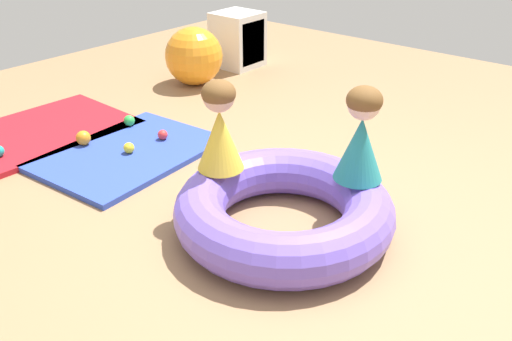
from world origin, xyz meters
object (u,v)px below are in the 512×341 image
(inflatable_cushion, at_px, (284,210))
(play_ball_green, at_px, (129,121))
(exercise_ball_large, at_px, (194,56))
(play_ball_red, at_px, (163,135))
(play_ball_orange, at_px, (83,138))
(storage_cube, at_px, (239,40))
(child_in_yellow, at_px, (220,127))
(play_ball_yellow, at_px, (129,148))
(child_in_teal, at_px, (361,135))

(inflatable_cushion, bearing_deg, play_ball_green, 78.72)
(exercise_ball_large, bearing_deg, play_ball_red, -144.41)
(play_ball_orange, xyz_separation_m, storage_cube, (2.29, 0.50, 0.19))
(inflatable_cushion, relative_size, play_ball_green, 14.06)
(child_in_yellow, relative_size, storage_cube, 0.94)
(inflatable_cushion, bearing_deg, child_in_yellow, 96.44)
(storage_cube, bearing_deg, child_in_yellow, -140.70)
(play_ball_yellow, bearing_deg, play_ball_green, 51.00)
(play_ball_orange, xyz_separation_m, play_ball_yellow, (0.12, -0.36, -0.01))
(play_ball_red, bearing_deg, storage_cube, 25.11)
(child_in_yellow, xyz_separation_m, storage_cube, (2.26, 1.85, -0.26))
(play_ball_red, xyz_separation_m, play_ball_yellow, (-0.31, 0.01, 0.00))
(child_in_teal, relative_size, play_ball_green, 6.16)
(play_ball_green, bearing_deg, play_ball_yellow, -129.00)
(inflatable_cushion, height_order, storage_cube, storage_cube)
(play_ball_red, distance_m, exercise_ball_large, 1.41)
(inflatable_cushion, distance_m, play_ball_orange, 1.78)
(play_ball_orange, bearing_deg, child_in_yellow, -88.62)
(play_ball_green, distance_m, play_ball_red, 0.40)
(child_in_yellow, xyz_separation_m, play_ball_orange, (-0.03, 1.35, -0.45))
(child_in_teal, bearing_deg, play_ball_green, -142.80)
(exercise_ball_large, bearing_deg, storage_cube, 4.43)
(play_ball_yellow, bearing_deg, child_in_teal, -79.52)
(play_ball_green, relative_size, play_ball_red, 1.16)
(exercise_ball_large, xyz_separation_m, storage_cube, (0.72, 0.06, 0.00))
(child_in_yellow, bearing_deg, play_ball_red, 73.90)
(play_ball_yellow, bearing_deg, exercise_ball_large, 29.13)
(play_ball_red, relative_size, storage_cube, 0.13)
(inflatable_cushion, height_order, play_ball_yellow, inflatable_cushion)
(child_in_teal, height_order, exercise_ball_large, child_in_teal)
(child_in_yellow, height_order, play_ball_red, child_in_yellow)
(play_ball_red, bearing_deg, play_ball_yellow, 178.54)
(inflatable_cushion, xyz_separation_m, child_in_teal, (0.35, -0.24, 0.40))
(child_in_teal, xyz_separation_m, play_ball_yellow, (-0.31, 1.65, -0.47))
(inflatable_cushion, xyz_separation_m, storage_cube, (2.21, 2.27, 0.14))
(play_ball_orange, height_order, exercise_ball_large, exercise_ball_large)
(play_ball_green, bearing_deg, inflatable_cushion, -101.28)
(play_ball_orange, height_order, storage_cube, storage_cube)
(child_in_teal, relative_size, exercise_ball_large, 0.97)
(play_ball_yellow, bearing_deg, play_ball_red, -1.46)
(child_in_yellow, distance_m, storage_cube, 2.93)
(play_ball_orange, bearing_deg, exercise_ball_large, 15.72)
(play_ball_orange, distance_m, exercise_ball_large, 1.64)
(storage_cube, bearing_deg, exercise_ball_large, -175.57)
(inflatable_cushion, xyz_separation_m, play_ball_red, (0.35, 1.40, -0.07))
(inflatable_cushion, bearing_deg, storage_cube, 45.79)
(child_in_yellow, distance_m, play_ball_green, 1.51)
(inflatable_cushion, height_order, child_in_yellow, child_in_yellow)
(inflatable_cushion, xyz_separation_m, exercise_ball_large, (1.49, 2.22, 0.13))
(child_in_teal, distance_m, child_in_yellow, 0.78)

